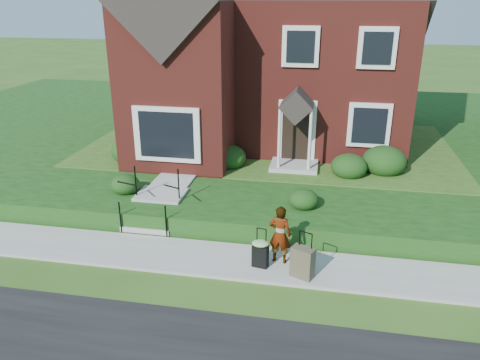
% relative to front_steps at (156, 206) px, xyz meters
% --- Properties ---
extents(ground, '(120.00, 120.00, 0.00)m').
position_rel_front_steps_xyz_m(ground, '(2.50, -1.84, -0.47)').
color(ground, '#2D5119').
rests_on(ground, ground).
extents(sidewalk, '(60.00, 1.60, 0.08)m').
position_rel_front_steps_xyz_m(sidewalk, '(2.50, -1.84, -0.43)').
color(sidewalk, '#9E9B93').
rests_on(sidewalk, ground).
extents(terrace, '(44.00, 20.00, 0.60)m').
position_rel_front_steps_xyz_m(terrace, '(6.50, 9.06, -0.17)').
color(terrace, '#183C10').
rests_on(terrace, ground).
extents(walkway, '(1.20, 6.00, 0.06)m').
position_rel_front_steps_xyz_m(walkway, '(0.00, 3.16, 0.16)').
color(walkway, '#9E9B93').
rests_on(walkway, terrace).
extents(main_house, '(10.40, 10.20, 9.40)m').
position_rel_front_steps_xyz_m(main_house, '(2.29, 7.76, 4.79)').
color(main_house, maroon).
rests_on(main_house, terrace).
extents(front_steps, '(1.40, 2.02, 1.50)m').
position_rel_front_steps_xyz_m(front_steps, '(0.00, 0.00, 0.00)').
color(front_steps, '#9E9B93').
rests_on(front_steps, ground).
extents(foundation_shrubs, '(10.14, 4.41, 1.12)m').
position_rel_front_steps_xyz_m(foundation_shrubs, '(2.21, 3.08, 0.60)').
color(foundation_shrubs, '#133510').
rests_on(foundation_shrubs, terrace).
extents(woman, '(0.58, 0.43, 1.47)m').
position_rel_front_steps_xyz_m(woman, '(3.77, -1.71, 0.34)').
color(woman, '#999999').
rests_on(woman, sidewalk).
extents(suitcase_black, '(0.47, 0.41, 0.99)m').
position_rel_front_steps_xyz_m(suitcase_black, '(3.34, -2.02, -0.01)').
color(suitcase_black, black).
rests_on(suitcase_black, sidewalk).
extents(suitcase_olive, '(0.59, 0.48, 1.12)m').
position_rel_front_steps_xyz_m(suitcase_olive, '(4.36, -2.29, -0.02)').
color(suitcase_olive, brown).
rests_on(suitcase_olive, sidewalk).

